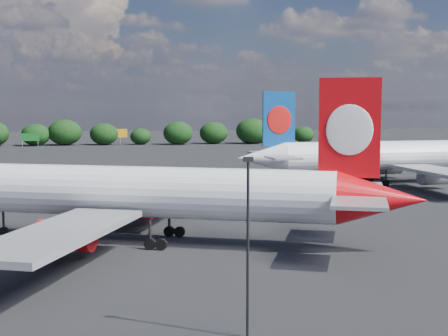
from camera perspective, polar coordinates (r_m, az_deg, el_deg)
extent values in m
plane|color=black|center=(102.36, -14.13, -2.04)|extent=(500.00, 500.00, 0.00)
cylinder|color=white|center=(61.87, -7.67, -2.17)|extent=(37.02, 19.75, 5.02)
cone|color=red|center=(58.26, 14.24, -2.77)|extent=(9.37, 7.80, 5.02)
cube|color=red|center=(57.66, 11.40, 3.62)|extent=(5.27, 2.65, 9.04)
ellipsoid|color=white|center=(57.37, 11.39, 3.43)|extent=(3.95, 1.86, 4.62)
ellipsoid|color=white|center=(57.97, 11.40, 3.45)|extent=(3.95, 1.86, 4.62)
cube|color=#929499|center=(52.70, 12.27, -3.16)|extent=(6.54, 7.32, 0.30)
cube|color=#929499|center=(63.64, 12.28, -1.66)|extent=(6.54, 7.32, 0.30)
cube|color=#929499|center=(51.11, -14.79, -5.78)|extent=(13.96, 21.02, 0.55)
cube|color=#929499|center=(74.97, -5.71, -2.02)|extent=(13.96, 21.02, 0.55)
cylinder|color=red|center=(56.64, -14.26, -6.00)|extent=(5.68, 4.48, 2.71)
cube|color=#929499|center=(56.51, -14.28, -5.30)|extent=(2.15, 1.15, 1.20)
cylinder|color=red|center=(71.13, -8.48, -3.53)|extent=(5.68, 4.48, 2.71)
cube|color=#929499|center=(71.03, -8.49, -2.97)|extent=(2.15, 1.15, 1.20)
cylinder|color=black|center=(59.00, -6.78, -6.00)|extent=(0.37, 0.37, 2.51)
cylinder|color=black|center=(59.20, -6.77, -6.90)|extent=(1.19, 0.85, 1.10)
cylinder|color=black|center=(58.86, -5.75, -6.97)|extent=(1.19, 0.85, 1.10)
cylinder|color=black|center=(64.62, -5.04, -4.96)|extent=(0.37, 0.37, 2.51)
cylinder|color=black|center=(64.80, -5.03, -5.79)|extent=(1.19, 0.85, 1.10)
cylinder|color=black|center=(64.49, -4.09, -5.84)|extent=(1.19, 0.85, 1.10)
cylinder|color=black|center=(68.98, -19.52, -4.63)|extent=(0.32, 0.32, 2.51)
cylinder|color=black|center=(69.16, -19.49, -5.45)|extent=(0.97, 0.68, 0.90)
cylinder|color=white|center=(111.29, 14.84, 1.13)|extent=(38.07, 6.12, 4.99)
cone|color=white|center=(102.67, 3.42, 0.95)|extent=(8.13, 5.23, 4.99)
cube|color=#0D4493|center=(103.23, 5.04, 4.51)|extent=(5.50, 0.66, 8.99)
ellipsoid|color=red|center=(102.95, 5.09, 4.41)|extent=(4.20, 0.32, 4.59)
ellipsoid|color=red|center=(103.52, 4.99, 4.41)|extent=(4.20, 0.32, 4.59)
cube|color=#929499|center=(98.01, 5.44, 0.94)|extent=(4.67, 6.12, 0.30)
cube|color=#929499|center=(108.46, 3.62, 1.41)|extent=(4.67, 6.12, 0.30)
cube|color=#929499|center=(101.21, 19.23, -0.33)|extent=(7.08, 20.15, 0.55)
cube|color=#929499|center=(123.87, 12.86, 0.87)|extent=(7.08, 20.15, 0.55)
cylinder|color=#929499|center=(106.61, 18.70, -0.73)|extent=(5.07, 2.84, 2.70)
cube|color=#929499|center=(106.54, 18.71, -0.36)|extent=(2.20, 0.36, 1.20)
cylinder|color=#929499|center=(120.43, 14.73, 0.08)|extent=(5.07, 2.84, 2.70)
cube|color=#929499|center=(120.37, 14.74, 0.41)|extent=(2.20, 0.36, 1.20)
cylinder|color=black|center=(108.05, 14.60, -0.85)|extent=(0.29, 0.29, 2.50)
cylinder|color=black|center=(108.16, 14.58, -1.35)|extent=(1.11, 0.48, 1.10)
cylinder|color=black|center=(107.66, 14.06, -1.37)|extent=(1.11, 0.48, 1.10)
cylinder|color=black|center=(113.37, 13.20, -0.52)|extent=(0.29, 0.29, 2.50)
cylinder|color=black|center=(113.47, 13.19, -1.00)|extent=(1.11, 0.48, 1.10)
cylinder|color=black|center=(112.99, 12.69, -1.02)|extent=(1.11, 0.48, 1.10)
cylinder|color=black|center=(35.97, 2.19, -7.60)|extent=(0.16, 0.16, 10.26)
cube|color=black|center=(35.14, 2.23, 0.80)|extent=(0.55, 0.30, 0.28)
cube|color=#125E1D|center=(218.84, -17.32, 2.71)|extent=(6.00, 0.30, 2.60)
cylinder|color=#92949A|center=(219.23, -17.95, 2.12)|extent=(0.20, 0.20, 2.00)
cylinder|color=#92949A|center=(218.70, -16.65, 2.15)|extent=(0.20, 0.20, 2.00)
cube|color=gold|center=(223.63, -9.48, 3.16)|extent=(5.00, 0.30, 3.00)
cylinder|color=#92949A|center=(223.76, -9.47, 2.45)|extent=(0.30, 0.30, 2.50)
ellipsoid|color=black|center=(223.01, -16.84, 2.93)|extent=(9.83, 8.32, 7.56)
ellipsoid|color=black|center=(223.29, -14.36, 3.18)|extent=(11.64, 9.85, 8.95)
ellipsoid|color=black|center=(222.39, -10.91, 3.06)|extent=(9.84, 8.32, 7.57)
ellipsoid|color=black|center=(222.43, -7.63, 2.88)|extent=(7.46, 6.31, 5.74)
ellipsoid|color=black|center=(220.76, -4.22, 3.20)|extent=(10.56, 8.94, 8.13)
ellipsoid|color=black|center=(225.16, -0.96, 3.23)|extent=(10.26, 8.68, 7.89)
ellipsoid|color=black|center=(225.76, 2.60, 3.40)|extent=(11.99, 10.15, 9.22)
ellipsoid|color=black|center=(233.58, 4.72, 3.39)|extent=(11.21, 9.48, 8.62)
ellipsoid|color=black|center=(232.48, 7.27, 3.04)|extent=(7.92, 6.70, 6.09)
ellipsoid|color=black|center=(234.67, 10.03, 3.27)|extent=(10.53, 8.91, 8.10)
ellipsoid|color=black|center=(243.85, 12.51, 3.02)|extent=(7.32, 6.19, 5.63)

